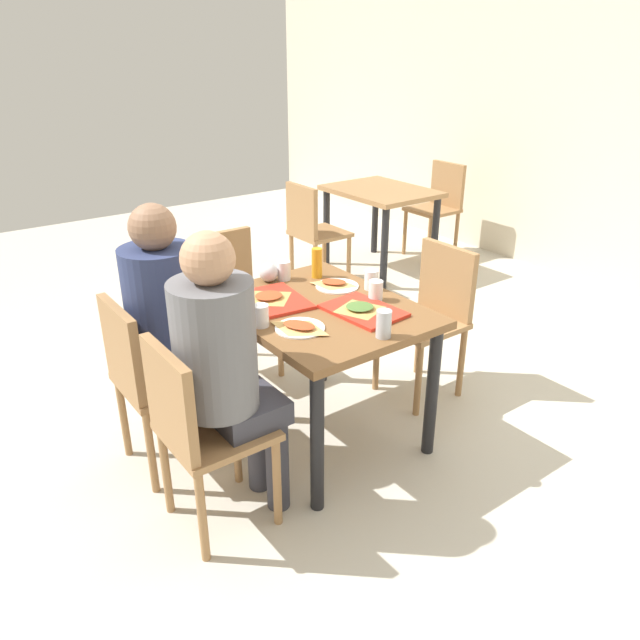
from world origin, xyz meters
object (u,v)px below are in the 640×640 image
chair_near_left (147,374)px  foil_bundle (268,272)px  chair_left_end (232,293)px  plastic_cup_d (376,291)px  plastic_cup_a (371,280)px  chair_far_side (433,310)px  person_in_red (171,317)px  background_chair_far (439,202)px  main_table (320,326)px  pizza_slice_b (360,308)px  condiment_bottle (317,263)px  pizza_slice_a (269,297)px  tray_red_far (363,311)px  paper_plate_near_edge (300,328)px  plastic_cup_b (261,316)px  paper_plate_center (337,286)px  chair_near_right (197,425)px  pizza_slice_c (334,283)px  background_table (381,203)px  tray_red_near (275,300)px  pizza_slice_d (299,326)px  background_chair_near (312,228)px  soda_can (384,324)px  plastic_cup_c (284,271)px

chair_near_left → foil_bundle: chair_near_left is taller
chair_left_end → plastic_cup_d: (0.99, 0.26, 0.27)m
plastic_cup_a → foil_bundle: bearing=-138.1°
chair_far_side → person_in_red: size_ratio=0.68×
person_in_red → background_chair_far: person_in_red is taller
main_table → chair_near_left: 0.83m
pizza_slice_b → condiment_bottle: size_ratio=1.49×
chair_near_left → pizza_slice_a: bearing=84.7°
tray_red_far → paper_plate_near_edge: tray_red_far is taller
plastic_cup_b → background_chair_far: background_chair_far is taller
main_table → paper_plate_center: size_ratio=4.56×
person_in_red → chair_near_right: bearing=-15.6°
plastic_cup_b → main_table: bearing=94.2°
main_table → person_in_red: person_in_red is taller
pizza_slice_c → plastic_cup_b: plastic_cup_b is taller
chair_near_right → plastic_cup_d: size_ratio=8.57×
paper_plate_center → background_table: paper_plate_center is taller
pizza_slice_b → chair_near_left: bearing=-115.4°
person_in_red → condiment_bottle: person_in_red is taller
tray_red_far → main_table: bearing=-145.6°
tray_red_near → tray_red_far: same height
pizza_slice_d → background_chair_near: background_chair_near is taller
chair_far_side → paper_plate_near_edge: 1.04m
main_table → background_chair_far: (-1.74, 2.67, -0.12)m
tray_red_far → condiment_bottle: 0.52m
person_in_red → background_table: bearing=120.0°
condiment_bottle → chair_near_left: bearing=-85.7°
soda_can → condiment_bottle: condiment_bottle is taller
main_table → paper_plate_center: paper_plate_center is taller
chair_left_end → condiment_bottle: bearing=21.5°
pizza_slice_b → plastic_cup_a: (-0.20, 0.24, 0.03)m
main_table → chair_near_left: (-0.25, -0.78, -0.12)m
chair_far_side → pizza_slice_a: chair_far_side is taller
person_in_red → paper_plate_center: (0.10, 0.86, -0.02)m
plastic_cup_d → person_in_red: bearing=-111.2°
pizza_slice_a → chair_far_side: bearing=78.5°
paper_plate_near_edge → condiment_bottle: (-0.48, 0.44, 0.08)m
chair_left_end → person_in_red: bearing=-45.4°
plastic_cup_b → chair_near_right: bearing=-63.0°
chair_near_left → tray_red_near: chair_near_left is taller
foil_bundle → background_table: 2.36m
plastic_cup_b → plastic_cup_c: same height
background_chair_near → pizza_slice_d: bearing=-36.9°
chair_left_end → pizza_slice_b: bearing=5.6°
pizza_slice_b → pizza_slice_d: size_ratio=0.96×
plastic_cup_d → soda_can: size_ratio=0.82×
paper_plate_near_edge → pizza_slice_b: (0.02, 0.32, 0.02)m
tray_red_near → pizza_slice_a: bearing=-124.9°
plastic_cup_a → background_chair_far: size_ratio=0.12×
plastic_cup_d → soda_can: (0.33, -0.24, 0.01)m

